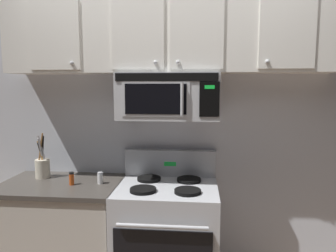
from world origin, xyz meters
TOP-DOWN VIEW (x-y plane):
  - back_wall at (0.00, 0.79)m, footprint 5.20×0.10m
  - stove_range at (0.00, 0.42)m, footprint 0.76×0.69m
  - over_range_microwave at (-0.00, 0.54)m, footprint 0.76×0.43m
  - upper_cabinets at (-0.00, 0.57)m, footprint 2.50×0.36m
  - counter_segment at (-0.84, 0.43)m, footprint 0.93×0.65m
  - utensil_crock_cream at (-1.05, 0.55)m, footprint 0.12×0.12m
  - salt_shaker at (-0.52, 0.43)m, footprint 0.04×0.04m
  - spice_jar at (-0.73, 0.38)m, footprint 0.04×0.04m

SIDE VIEW (x-z plane):
  - counter_segment at x=-0.84m, z-range 0.00..0.90m
  - stove_range at x=0.00m, z-range -0.09..1.03m
  - salt_shaker at x=-0.52m, z-range 0.90..0.99m
  - spice_jar at x=-0.73m, z-range 0.90..1.00m
  - utensil_crock_cream at x=-1.05m, z-range 0.82..1.19m
  - back_wall at x=0.00m, z-range 0.00..2.70m
  - over_range_microwave at x=0.00m, z-range 1.40..1.75m
  - upper_cabinets at x=0.00m, z-range 1.75..2.30m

